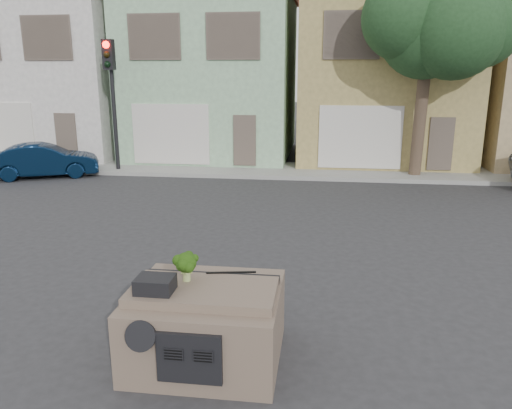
# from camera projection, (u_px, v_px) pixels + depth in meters

# --- Properties ---
(ground_plane) EXTENTS (120.00, 120.00, 0.00)m
(ground_plane) POSITION_uv_depth(u_px,v_px,m) (242.00, 274.00, 9.85)
(ground_plane) COLOR #303033
(ground_plane) RESTS_ON ground
(sidewalk) EXTENTS (40.00, 3.00, 0.15)m
(sidewalk) POSITION_uv_depth(u_px,v_px,m) (283.00, 170.00, 19.90)
(sidewalk) COLOR gray
(sidewalk) RESTS_ON ground
(townhouse_white) EXTENTS (7.20, 8.20, 7.55)m
(townhouse_white) POSITION_uv_depth(u_px,v_px,m) (64.00, 74.00, 24.17)
(townhouse_white) COLOR silver
(townhouse_white) RESTS_ON ground
(townhouse_mint) EXTENTS (7.20, 8.20, 7.55)m
(townhouse_mint) POSITION_uv_depth(u_px,v_px,m) (216.00, 74.00, 23.22)
(townhouse_mint) COLOR #95BF96
(townhouse_mint) RESTS_ON ground
(townhouse_tan) EXTENTS (7.20, 8.20, 7.55)m
(townhouse_tan) POSITION_uv_depth(u_px,v_px,m) (380.00, 75.00, 22.28)
(townhouse_tan) COLOR tan
(townhouse_tan) RESTS_ON ground
(navy_sedan) EXTENTS (4.11, 2.85, 1.28)m
(navy_sedan) POSITION_uv_depth(u_px,v_px,m) (46.00, 177.00, 19.00)
(navy_sedan) COLOR #081A32
(navy_sedan) RESTS_ON ground
(traffic_signal) EXTENTS (0.40, 0.40, 5.10)m
(traffic_signal) POSITION_uv_depth(u_px,v_px,m) (113.00, 108.00, 19.12)
(traffic_signal) COLOR black
(traffic_signal) RESTS_ON ground
(tree_near) EXTENTS (4.40, 4.00, 8.50)m
(tree_near) POSITION_uv_depth(u_px,v_px,m) (425.00, 61.00, 17.53)
(tree_near) COLOR #1F4020
(tree_near) RESTS_ON ground
(car_dashboard) EXTENTS (2.00, 1.80, 1.12)m
(car_dashboard) POSITION_uv_depth(u_px,v_px,m) (207.00, 321.00, 6.83)
(car_dashboard) COLOR brown
(car_dashboard) RESTS_ON ground
(instrument_hump) EXTENTS (0.48, 0.38, 0.20)m
(instrument_hump) POSITION_uv_depth(u_px,v_px,m) (155.00, 284.00, 6.40)
(instrument_hump) COLOR black
(instrument_hump) RESTS_ON car_dashboard
(wiper_arm) EXTENTS (0.69, 0.15, 0.02)m
(wiper_arm) POSITION_uv_depth(u_px,v_px,m) (231.00, 272.00, 7.02)
(wiper_arm) COLOR black
(wiper_arm) RESTS_ON car_dashboard
(broccoli) EXTENTS (0.43, 0.43, 0.41)m
(broccoli) POSITION_uv_depth(u_px,v_px,m) (186.00, 266.00, 6.72)
(broccoli) COLOR #1B370B
(broccoli) RESTS_ON car_dashboard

